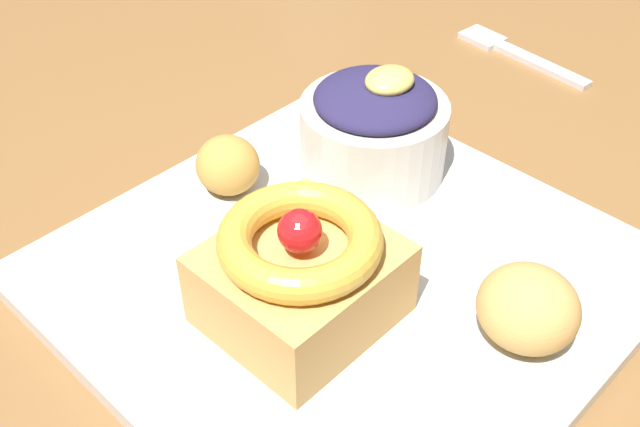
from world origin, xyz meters
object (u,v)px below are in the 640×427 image
(fritter_middle, at_px, (228,165))
(fritter_front, at_px, (528,308))
(front_plate, at_px, (345,274))
(berry_ramekin, at_px, (374,129))
(fork, at_px, (514,52))
(cake_slice, at_px, (301,272))

(fritter_middle, bearing_deg, fritter_front, -83.19)
(front_plate, xyz_separation_m, berry_ramekin, (0.08, 0.05, 0.04))
(berry_ramekin, height_order, fritter_front, berry_ramekin)
(berry_ramekin, distance_m, fritter_middle, 0.10)
(berry_ramekin, distance_m, fritter_front, 0.16)
(fork, bearing_deg, fritter_front, 128.83)
(front_plate, relative_size, fritter_front, 5.58)
(front_plate, relative_size, fritter_middle, 7.20)
(fritter_front, xyz_separation_m, fritter_middle, (-0.02, 0.20, -0.00))
(front_plate, bearing_deg, cake_slice, -169.62)
(cake_slice, relative_size, fork, 0.73)
(fritter_front, distance_m, fritter_middle, 0.20)
(front_plate, xyz_separation_m, cake_slice, (-0.04, -0.01, 0.04))
(berry_ramekin, distance_m, fork, 0.22)
(cake_slice, xyz_separation_m, fritter_front, (0.07, -0.09, -0.01))
(fritter_front, bearing_deg, front_plate, 104.20)
(cake_slice, bearing_deg, fritter_front, -53.64)
(fritter_front, relative_size, fork, 0.42)
(cake_slice, bearing_deg, front_plate, 10.38)
(fritter_front, bearing_deg, cake_slice, 126.36)
(front_plate, height_order, berry_ramekin, berry_ramekin)
(cake_slice, xyz_separation_m, berry_ramekin, (0.12, 0.06, 0.00))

